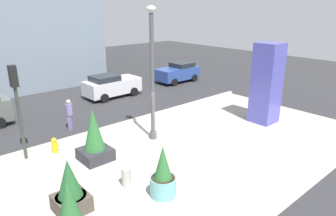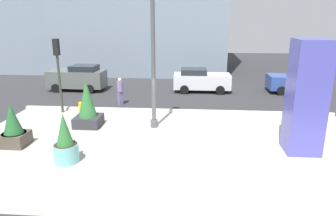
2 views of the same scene
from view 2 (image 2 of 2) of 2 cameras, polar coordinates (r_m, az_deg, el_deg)
ground_plane at (r=19.02m, az=1.40°, el=0.04°), size 60.00×60.00×0.00m
plaza_pavement at (r=13.39m, az=-0.04°, el=-7.27°), size 18.00×10.00×0.02m
curb_strip at (r=18.15m, az=1.24°, el=-0.51°), size 18.00×0.24×0.16m
lamp_post at (r=14.97m, az=-2.72°, el=7.96°), size 0.44×0.44×6.52m
art_pillar_blue at (r=13.48m, az=24.04°, el=1.74°), size 1.33×1.33×4.59m
potted_plant_near_left at (r=14.85m, az=-26.54°, el=-3.26°), size 1.07×1.07×1.89m
potted_plant_near_right at (r=16.10m, az=-14.57°, el=0.19°), size 1.30×1.30×2.40m
potted_plant_by_pillar at (r=12.46m, az=-18.33°, el=-6.08°), size 0.94×0.94×1.96m
fire_hydrant at (r=18.33m, az=-15.71°, el=-0.03°), size 0.36×0.26×0.75m
concrete_bollard at (r=14.04m, az=-18.40°, el=-5.33°), size 0.36×0.36×0.75m
traffic_light_corner at (r=18.54m, az=-19.55°, el=7.68°), size 0.28×0.42×4.21m
car_far_lane at (r=23.14m, az=6.05°, el=5.13°), size 4.14×2.07×1.69m
car_intersection at (r=24.55m, az=22.57°, el=4.57°), size 3.96×2.12×1.66m
car_curb_east at (r=24.33m, az=-16.23°, el=5.36°), size 4.23×2.11×1.90m
pedestrian_by_curb at (r=19.69m, az=-8.79°, el=3.30°), size 0.51×0.51×1.72m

